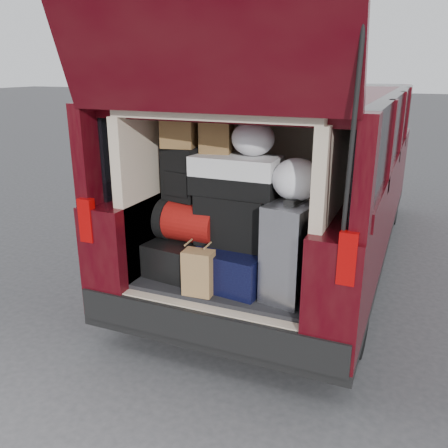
{
  "coord_description": "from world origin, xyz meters",
  "views": [
    {
      "loc": [
        1.16,
        -2.76,
        1.99
      ],
      "look_at": [
        -0.09,
        0.2,
        0.93
      ],
      "focal_mm": 38.0,
      "sensor_mm": 36.0,
      "label": 1
    }
  ],
  "objects_px": {
    "black_soft_case": "(234,219)",
    "navy_hardshell": "(239,262)",
    "silver_roller": "(293,250)",
    "kraft_bag": "(198,273)",
    "backpack": "(182,174)",
    "red_duffel": "(189,222)",
    "black_hardshell": "(190,253)",
    "twotone_duffel": "(236,175)"
  },
  "relations": [
    {
      "from": "silver_roller",
      "to": "twotone_duffel",
      "type": "height_order",
      "value": "twotone_duffel"
    },
    {
      "from": "red_duffel",
      "to": "backpack",
      "type": "height_order",
      "value": "backpack"
    },
    {
      "from": "kraft_bag",
      "to": "black_soft_case",
      "type": "distance_m",
      "value": 0.45
    },
    {
      "from": "silver_roller",
      "to": "red_duffel",
      "type": "distance_m",
      "value": 0.79
    },
    {
      "from": "kraft_bag",
      "to": "red_duffel",
      "type": "height_order",
      "value": "red_duffel"
    },
    {
      "from": "kraft_bag",
      "to": "twotone_duffel",
      "type": "height_order",
      "value": "twotone_duffel"
    },
    {
      "from": "silver_roller",
      "to": "backpack",
      "type": "xyz_separation_m",
      "value": [
        -0.86,
        0.12,
        0.4
      ]
    },
    {
      "from": "navy_hardshell",
      "to": "backpack",
      "type": "xyz_separation_m",
      "value": [
        -0.45,
        0.03,
        0.59
      ]
    },
    {
      "from": "twotone_duffel",
      "to": "backpack",
      "type": "bearing_deg",
      "value": -179.15
    },
    {
      "from": "silver_roller",
      "to": "black_soft_case",
      "type": "relative_size",
      "value": 1.3
    },
    {
      "from": "black_hardshell",
      "to": "backpack",
      "type": "bearing_deg",
      "value": -158.82
    },
    {
      "from": "silver_roller",
      "to": "black_soft_case",
      "type": "height_order",
      "value": "silver_roller"
    },
    {
      "from": "black_hardshell",
      "to": "kraft_bag",
      "type": "bearing_deg",
      "value": -48.69
    },
    {
      "from": "black_hardshell",
      "to": "kraft_bag",
      "type": "height_order",
      "value": "kraft_bag"
    },
    {
      "from": "backpack",
      "to": "twotone_duffel",
      "type": "distance_m",
      "value": 0.41
    },
    {
      "from": "silver_roller",
      "to": "kraft_bag",
      "type": "distance_m",
      "value": 0.64
    },
    {
      "from": "silver_roller",
      "to": "backpack",
      "type": "relative_size",
      "value": 1.69
    },
    {
      "from": "navy_hardshell",
      "to": "twotone_duffel",
      "type": "xyz_separation_m",
      "value": [
        -0.04,
        0.03,
        0.62
      ]
    },
    {
      "from": "black_hardshell",
      "to": "kraft_bag",
      "type": "xyz_separation_m",
      "value": [
        0.24,
        -0.35,
        0.03
      ]
    },
    {
      "from": "kraft_bag",
      "to": "backpack",
      "type": "relative_size",
      "value": 0.81
    },
    {
      "from": "black_hardshell",
      "to": "silver_roller",
      "type": "relative_size",
      "value": 0.95
    },
    {
      "from": "black_soft_case",
      "to": "navy_hardshell",
      "type": "bearing_deg",
      "value": -16.09
    },
    {
      "from": "black_hardshell",
      "to": "backpack",
      "type": "xyz_separation_m",
      "value": [
        -0.04,
        -0.01,
        0.6
      ]
    },
    {
      "from": "black_hardshell",
      "to": "backpack",
      "type": "distance_m",
      "value": 0.6
    },
    {
      "from": "red_duffel",
      "to": "black_soft_case",
      "type": "height_order",
      "value": "black_soft_case"
    },
    {
      "from": "black_hardshell",
      "to": "silver_roller",
      "type": "bearing_deg",
      "value": -2.5
    },
    {
      "from": "navy_hardshell",
      "to": "twotone_duffel",
      "type": "distance_m",
      "value": 0.62
    },
    {
      "from": "silver_roller",
      "to": "twotone_duffel",
      "type": "distance_m",
      "value": 0.63
    },
    {
      "from": "silver_roller",
      "to": "kraft_bag",
      "type": "relative_size",
      "value": 2.09
    },
    {
      "from": "navy_hardshell",
      "to": "backpack",
      "type": "height_order",
      "value": "backpack"
    },
    {
      "from": "navy_hardshell",
      "to": "twotone_duffel",
      "type": "relative_size",
      "value": 1.03
    },
    {
      "from": "navy_hardshell",
      "to": "kraft_bag",
      "type": "height_order",
      "value": "kraft_bag"
    },
    {
      "from": "backpack",
      "to": "red_duffel",
      "type": "bearing_deg",
      "value": -17.39
    },
    {
      "from": "black_hardshell",
      "to": "silver_roller",
      "type": "distance_m",
      "value": 0.85
    },
    {
      "from": "black_hardshell",
      "to": "kraft_bag",
      "type": "distance_m",
      "value": 0.43
    },
    {
      "from": "red_duffel",
      "to": "backpack",
      "type": "distance_m",
      "value": 0.34
    },
    {
      "from": "navy_hardshell",
      "to": "red_duffel",
      "type": "relative_size",
      "value": 1.36
    },
    {
      "from": "black_hardshell",
      "to": "silver_roller",
      "type": "xyz_separation_m",
      "value": [
        0.82,
        -0.13,
        0.2
      ]
    },
    {
      "from": "navy_hardshell",
      "to": "silver_roller",
      "type": "height_order",
      "value": "silver_roller"
    },
    {
      "from": "backpack",
      "to": "black_soft_case",
      "type": "bearing_deg",
      "value": 9.37
    },
    {
      "from": "kraft_bag",
      "to": "black_soft_case",
      "type": "bearing_deg",
      "value": 66.24
    },
    {
      "from": "backpack",
      "to": "silver_roller",
      "type": "bearing_deg",
      "value": 3.12
    }
  ]
}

